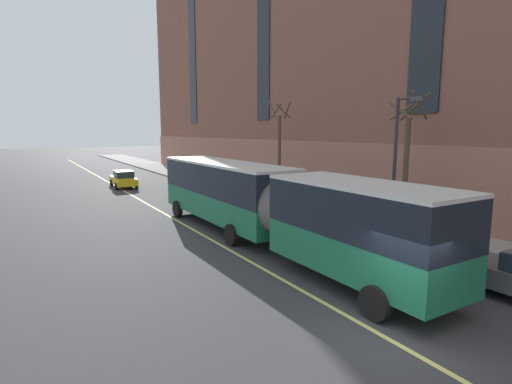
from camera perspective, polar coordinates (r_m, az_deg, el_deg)
ground_plane at (r=11.23m, az=19.15°, el=-19.27°), size 260.00×260.00×0.00m
sidewalk at (r=19.83m, az=29.57°, el=-7.36°), size 4.89×160.00×0.15m
city_bus at (r=18.04m, az=0.98°, el=-1.22°), size 2.96×18.89×3.55m
parked_car_black_2 at (r=36.15m, az=-9.17°, el=1.64°), size 1.98×4.55×1.56m
parked_car_silver_4 at (r=27.63m, az=-2.08°, el=-0.43°), size 2.03×4.24×1.56m
parked_car_silver_5 at (r=19.17m, az=14.17°, el=-4.80°), size 2.15×4.82×1.56m
taxi_cab at (r=38.73m, az=-18.40°, el=1.77°), size 2.05×4.41×1.56m
street_tree_far_uptown at (r=21.73m, az=20.67°, el=4.19°), size 1.77×1.73×6.98m
street_tree_far_downtown at (r=30.24m, az=3.35°, el=6.16°), size 1.53×1.51×7.30m
street_lamp at (r=19.40m, az=19.81°, el=5.27°), size 0.36×1.48×6.54m
fire_hydrant at (r=17.83m, az=28.08°, el=-7.57°), size 0.42×0.24×0.72m
lane_centerline at (r=13.07m, az=8.39°, el=-14.71°), size 0.16×140.00×0.01m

